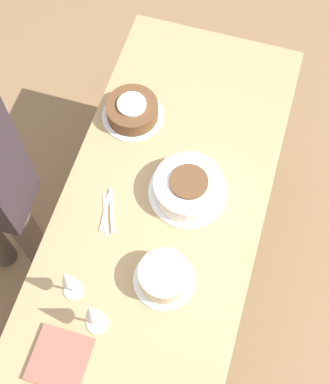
{
  "coord_description": "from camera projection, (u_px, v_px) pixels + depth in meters",
  "views": [
    {
      "loc": [
        0.78,
        0.23,
        2.53
      ],
      "look_at": [
        0.0,
        0.0,
        0.81
      ],
      "focal_mm": 50.0,
      "sensor_mm": 36.0,
      "label": 1
    }
  ],
  "objects": [
    {
      "name": "ground_plane",
      "position": [
        164.0,
        262.0,
        2.64
      ],
      "size": [
        12.0,
        12.0,
        0.0
      ],
      "primitive_type": "plane",
      "color": "#8E6B47"
    },
    {
      "name": "dining_table",
      "position": [
        164.0,
        211.0,
        2.06
      ],
      "size": [
        1.62,
        0.73,
        0.76
      ],
      "color": "tan",
      "rests_on": "ground_plane"
    },
    {
      "name": "cake_center_white",
      "position": [
        188.0,
        187.0,
        1.92
      ],
      "size": [
        0.29,
        0.29,
        0.09
      ],
      "color": "white",
      "rests_on": "dining_table"
    },
    {
      "name": "cake_front_chocolate",
      "position": [
        132.0,
        110.0,
        2.07
      ],
      "size": [
        0.24,
        0.24,
        0.09
      ],
      "color": "white",
      "rests_on": "dining_table"
    },
    {
      "name": "cake_back_decorated",
      "position": [
        164.0,
        276.0,
        1.78
      ],
      "size": [
        0.21,
        0.21,
        0.09
      ],
      "color": "white",
      "rests_on": "dining_table"
    },
    {
      "name": "wine_glass_near",
      "position": [
        67.0,
        279.0,
        1.67
      ],
      "size": [
        0.07,
        0.07,
        0.21
      ],
      "color": "silver",
      "rests_on": "dining_table"
    },
    {
      "name": "wine_glass_far",
      "position": [
        92.0,
        313.0,
        1.62
      ],
      "size": [
        0.07,
        0.07,
        0.22
      ],
      "color": "silver",
      "rests_on": "dining_table"
    },
    {
      "name": "fork_pile",
      "position": [
        108.0,
        212.0,
        1.92
      ],
      "size": [
        0.19,
        0.09,
        0.01
      ],
      "color": "silver",
      "rests_on": "dining_table"
    },
    {
      "name": "napkin_stack",
      "position": [
        60.0,
        359.0,
        1.7
      ],
      "size": [
        0.18,
        0.18,
        0.02
      ],
      "color": "#B75B4C",
      "rests_on": "dining_table"
    }
  ]
}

